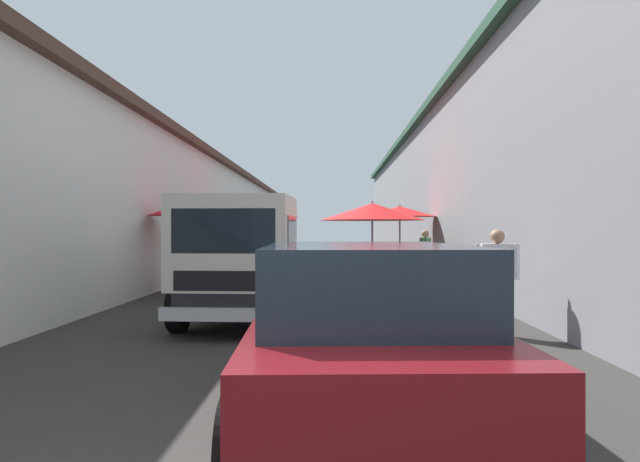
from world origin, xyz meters
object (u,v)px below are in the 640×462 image
(fruit_stall_far_right, at_px, (372,218))
(fruit_stall_near_right, at_px, (197,218))
(hatchback_car, at_px, (363,332))
(vendor_by_crates, at_px, (497,275))
(vendor_in_shade, at_px, (425,254))
(plastic_stool, at_px, (246,275))
(delivery_truck, at_px, (244,262))
(fruit_stall_far_left, at_px, (400,222))
(fruit_stall_near_left, at_px, (255,219))

(fruit_stall_far_right, xyz_separation_m, fruit_stall_near_right, (-1.59, 4.37, -0.04))
(hatchback_car, height_order, vendor_by_crates, vendor_by_crates)
(vendor_in_shade, relative_size, plastic_stool, 3.61)
(delivery_truck, bearing_deg, hatchback_car, -159.60)
(fruit_stall_far_left, relative_size, fruit_stall_near_right, 1.00)
(fruit_stall_far_right, relative_size, fruit_stall_near_left, 0.98)
(fruit_stall_far_right, distance_m, fruit_stall_near_right, 4.65)
(fruit_stall_near_left, bearing_deg, fruit_stall_near_right, 170.69)
(delivery_truck, relative_size, vendor_by_crates, 3.16)
(fruit_stall_far_right, height_order, vendor_in_shade, fruit_stall_far_right)
(vendor_by_crates, bearing_deg, fruit_stall_near_right, 48.21)
(fruit_stall_near_left, relative_size, delivery_truck, 0.58)
(vendor_by_crates, xyz_separation_m, plastic_stool, (6.95, 4.81, -0.58))
(fruit_stall_near_right, height_order, vendor_by_crates, fruit_stall_near_right)
(vendor_by_crates, bearing_deg, plastic_stool, 34.70)
(fruit_stall_far_right, height_order, delivery_truck, fruit_stall_far_right)
(fruit_stall_far_right, xyz_separation_m, hatchback_car, (-10.46, 0.83, -1.16))
(plastic_stool, bearing_deg, fruit_stall_far_left, -62.32)
(delivery_truck, height_order, vendor_in_shade, delivery_truck)
(fruit_stall_near_right, xyz_separation_m, plastic_stool, (1.83, -0.92, -1.53))
(vendor_by_crates, bearing_deg, vendor_in_shade, -1.54)
(delivery_truck, xyz_separation_m, plastic_stool, (6.09, 0.90, -0.71))
(delivery_truck, height_order, plastic_stool, delivery_truck)
(fruit_stall_far_right, height_order, fruit_stall_near_left, fruit_stall_near_left)
(vendor_in_shade, xyz_separation_m, plastic_stool, (-0.53, 5.02, -0.57))
(vendor_by_crates, bearing_deg, fruit_stall_far_left, 1.81)
(delivery_truck, bearing_deg, vendor_by_crates, -102.41)
(hatchback_car, distance_m, vendor_in_shade, 11.48)
(vendor_by_crates, bearing_deg, fruit_stall_near_left, 26.66)
(fruit_stall_near_right, bearing_deg, fruit_stall_far_right, -69.97)
(fruit_stall_far_right, bearing_deg, vendor_in_shade, -64.02)
(fruit_stall_far_right, distance_m, hatchback_car, 10.56)
(delivery_truck, bearing_deg, fruit_stall_far_left, -23.13)
(fruit_stall_near_right, xyz_separation_m, vendor_by_crates, (-5.13, -5.74, -0.95))
(fruit_stall_far_left, xyz_separation_m, hatchback_car, (-13.06, 1.90, -1.09))
(vendor_by_crates, bearing_deg, hatchback_car, 149.53)
(fruit_stall_far_left, relative_size, fruit_stall_near_left, 0.83)
(vendor_in_shade, bearing_deg, fruit_stall_near_right, 111.66)
(fruit_stall_near_left, xyz_separation_m, hatchback_car, (-13.61, -2.76, -1.21))
(fruit_stall_far_right, xyz_separation_m, delivery_truck, (-5.86, 2.54, -0.86))
(fruit_stall_near_right, bearing_deg, hatchback_car, -158.26)
(fruit_stall_near_right, distance_m, plastic_stool, 2.56)
(fruit_stall_near_right, relative_size, delivery_truck, 0.48)
(fruit_stall_far_left, xyz_separation_m, plastic_stool, (-2.37, 4.52, -1.50))
(fruit_stall_far_left, distance_m, plastic_stool, 5.32)
(fruit_stall_far_left, bearing_deg, hatchback_car, 171.70)
(fruit_stall_far_left, distance_m, delivery_truck, 9.24)
(fruit_stall_far_right, distance_m, vendor_by_crates, 6.93)
(hatchback_car, xyz_separation_m, delivery_truck, (4.60, 1.71, 0.30))
(fruit_stall_near_left, height_order, vendor_in_shade, fruit_stall_near_left)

